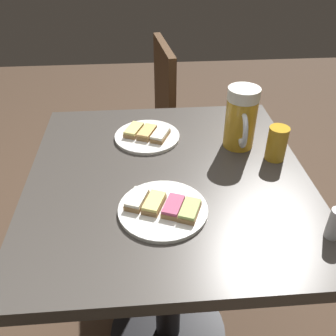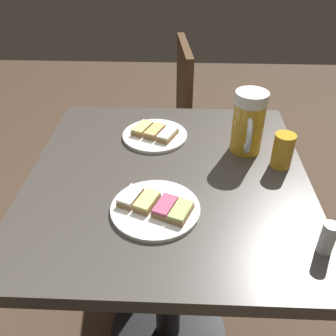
# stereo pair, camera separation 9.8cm
# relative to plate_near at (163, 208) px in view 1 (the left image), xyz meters

# --- Properties ---
(ground_plane) EXTENTS (6.00, 6.00, 0.00)m
(ground_plane) POSITION_rel_plate_near_xyz_m (-0.02, -0.15, -0.77)
(ground_plane) COLOR #4C3828
(cafe_table) EXTENTS (0.74, 0.79, 0.76)m
(cafe_table) POSITION_rel_plate_near_xyz_m (-0.02, -0.15, -0.17)
(cafe_table) COLOR black
(cafe_table) RESTS_ON ground_plane
(plate_near) EXTENTS (0.21, 0.21, 0.03)m
(plate_near) POSITION_rel_plate_near_xyz_m (0.00, 0.00, 0.00)
(plate_near) COLOR white
(plate_near) RESTS_ON cafe_table
(plate_far) EXTENTS (0.20, 0.20, 0.03)m
(plate_far) POSITION_rel_plate_near_xyz_m (0.03, -0.34, -0.00)
(plate_far) COLOR white
(plate_far) RESTS_ON cafe_table
(beer_mug) EXTENTS (0.09, 0.15, 0.18)m
(beer_mug) POSITION_rel_plate_near_xyz_m (-0.24, -0.27, 0.08)
(beer_mug) COLOR gold
(beer_mug) RESTS_ON cafe_table
(beer_glass_small) EXTENTS (0.06, 0.06, 0.10)m
(beer_glass_small) POSITION_rel_plate_near_xyz_m (-0.33, -0.20, 0.04)
(beer_glass_small) COLOR gold
(beer_glass_small) RESTS_ON cafe_table
(salt_shaker) EXTENTS (0.03, 0.03, 0.07)m
(salt_shaker) POSITION_rel_plate_near_xyz_m (-0.36, 0.11, 0.03)
(salt_shaker) COLOR silver
(salt_shaker) RESTS_ON cafe_table
(cafe_chair) EXTENTS (0.42, 0.42, 0.90)m
(cafe_chair) POSITION_rel_plate_near_xyz_m (-0.17, -0.84, -0.24)
(cafe_chair) COLOR #472D19
(cafe_chair) RESTS_ON ground_plane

